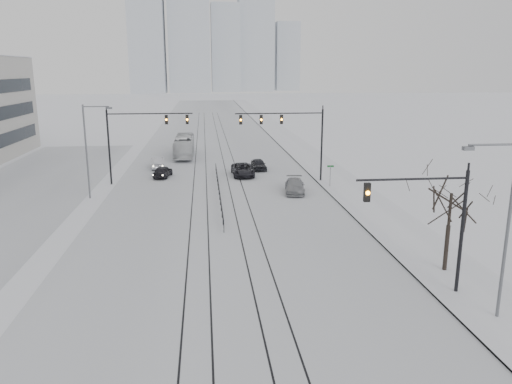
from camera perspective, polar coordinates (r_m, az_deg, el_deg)
name	(u,v)px	position (r m, az deg, el deg)	size (l,w,h in m)	color
ground	(242,370)	(22.00, -1.61, -19.63)	(500.00, 500.00, 0.00)	white
road	(213,149)	(79.26, -4.95, 4.93)	(22.00, 260.00, 0.02)	silver
sidewalk_east	(297,147)	(80.61, 4.72, 5.14)	(5.00, 260.00, 0.16)	silver
curb	(282,147)	(80.20, 3.00, 5.11)	(0.10, 260.00, 0.12)	gray
parking_strip	(27,188)	(57.78, -24.67, 0.41)	(14.00, 60.00, 0.03)	silver
tram_rails	(216,174)	(59.57, -4.56, 2.02)	(5.30, 180.00, 0.01)	black
skyline	(213,36)	(292.60, -4.93, 17.35)	(96.00, 48.00, 72.00)	#ADB5BE
traffic_mast_near	(435,216)	(28.20, 19.76, -2.59)	(6.10, 0.37, 7.00)	black
traffic_mast_ne	(292,130)	(54.52, 4.12, 7.05)	(9.60, 0.37, 8.00)	black
traffic_mast_nw	(136,133)	(55.18, -13.50, 6.59)	(9.10, 0.37, 8.00)	black
street_light_east	(503,219)	(26.44, 26.39, -2.83)	(2.73, 0.25, 9.00)	#595B60
street_light_west	(89,145)	(50.01, -18.54, 5.13)	(2.73, 0.25, 9.00)	#595B60
bare_tree	(451,202)	(31.87, 21.37, -1.03)	(4.40, 4.40, 6.10)	black
median_fence	(219,190)	(49.71, -4.27, 0.25)	(0.06, 24.00, 1.00)	black
street_sign	(330,173)	(53.06, 8.49, 2.20)	(0.70, 0.06, 2.40)	#595B60
sedan_sb_inner	(163,172)	(58.69, -10.62, 2.30)	(1.59, 3.96, 1.35)	black
sedan_sb_outer	(157,163)	(64.18, -11.22, 3.27)	(1.51, 4.33, 1.43)	#BABBC2
sedan_nb_front	(243,170)	(58.49, -1.52, 2.54)	(2.42, 5.24, 1.46)	black
sedan_nb_right	(295,186)	(50.54, 4.45, 0.67)	(1.93, 4.75, 1.38)	gray
sedan_nb_far	(259,165)	(62.15, 0.30, 3.16)	(1.58, 3.92, 1.34)	black
box_truck	(184,146)	(72.26, -8.20, 5.19)	(2.52, 10.79, 3.01)	silver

